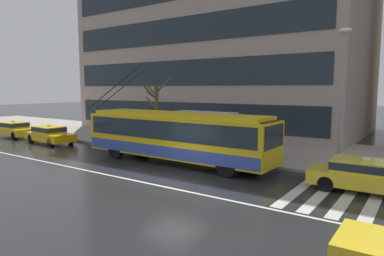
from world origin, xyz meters
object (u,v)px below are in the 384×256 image
object	(u,v)px
taxi_ahead_of_bus	(369,175)
taxi_queued_behind_bus	(50,134)
trolleybus	(176,135)
pedestrian_approaching_curb	(276,132)
street_lamp	(342,87)
taxi_far_behind	(14,129)
bus_shelter	(204,121)
pedestrian_at_shelter	(174,122)
street_tree_bare	(156,109)

from	to	relation	value
taxi_ahead_of_bus	taxi_queued_behind_bus	size ratio (longest dim) A/B	1.03
trolleybus	pedestrian_approaching_curb	distance (m)	5.66
taxi_queued_behind_bus	street_lamp	bearing A→B (deg)	7.74
taxi_ahead_of_bus	taxi_far_behind	bearing A→B (deg)	179.45
trolleybus	taxi_far_behind	distance (m)	17.38
bus_shelter	pedestrian_at_shelter	size ratio (longest dim) A/B	2.07
pedestrian_at_shelter	street_tree_bare	size ratio (longest dim) A/B	0.43
taxi_queued_behind_bus	trolleybus	bearing A→B (deg)	0.08
taxi_queued_behind_bus	bus_shelter	xyz separation A→B (m)	(11.51, 3.36, 1.32)
taxi_queued_behind_bus	street_tree_bare	size ratio (longest dim) A/B	0.93
taxi_queued_behind_bus	pedestrian_at_shelter	xyz separation A→B (m)	(8.80, 3.73, 1.09)
pedestrian_at_shelter	trolleybus	bearing A→B (deg)	-50.78
trolleybus	taxi_far_behind	xyz separation A→B (m)	(-17.36, 0.23, -0.82)
street_lamp	street_tree_bare	xyz separation A→B (m)	(-12.73, 1.34, -1.52)
taxi_far_behind	pedestrian_approaching_curb	world-z (taller)	pedestrian_approaching_curb
street_tree_bare	taxi_far_behind	bearing A→B (deg)	-163.21
taxi_queued_behind_bus	pedestrian_approaching_curb	world-z (taller)	pedestrian_approaching_curb
taxi_ahead_of_bus	street_tree_bare	xyz separation A→B (m)	(-14.37, 4.03, 1.89)
trolleybus	street_tree_bare	world-z (taller)	trolleybus
trolleybus	street_tree_bare	xyz separation A→B (m)	(-4.86, 4.00, 1.07)
street_tree_bare	bus_shelter	bearing A→B (deg)	-8.28
taxi_far_behind	bus_shelter	distance (m)	17.37
taxi_ahead_of_bus	street_lamp	distance (m)	4.65
pedestrian_approaching_curb	street_tree_bare	size ratio (longest dim) A/B	0.40
taxi_far_behind	pedestrian_approaching_curb	xyz separation A→B (m)	(21.63, 3.49, 0.92)
taxi_ahead_of_bus	taxi_queued_behind_bus	bearing A→B (deg)	179.97
taxi_ahead_of_bus	pedestrian_at_shelter	distance (m)	13.14
pedestrian_at_shelter	street_lamp	size ratio (longest dim) A/B	0.30
taxi_ahead_of_bus	bus_shelter	world-z (taller)	bus_shelter
bus_shelter	street_lamp	xyz separation A→B (m)	(8.19, -0.68, 2.10)
taxi_ahead_of_bus	pedestrian_at_shelter	world-z (taller)	pedestrian_at_shelter
pedestrian_approaching_curb	taxi_queued_behind_bus	bearing A→B (deg)	-166.95
bus_shelter	street_lamp	world-z (taller)	street_lamp
pedestrian_approaching_curb	street_tree_bare	distance (m)	9.18
taxi_ahead_of_bus	taxi_queued_behind_bus	xyz separation A→B (m)	(-21.35, 0.01, -0.00)
taxi_far_behind	pedestrian_approaching_curb	size ratio (longest dim) A/B	2.23
taxi_queued_behind_bus	pedestrian_approaching_curb	distance (m)	16.55
trolleybus	taxi_ahead_of_bus	size ratio (longest dim) A/B	2.80
pedestrian_at_shelter	street_tree_bare	bearing A→B (deg)	171.01
bus_shelter	pedestrian_approaching_curb	bearing A→B (deg)	4.68
taxi_far_behind	street_tree_bare	size ratio (longest dim) A/B	0.90
taxi_queued_behind_bus	pedestrian_at_shelter	world-z (taller)	pedestrian_at_shelter
taxi_queued_behind_bus	pedestrian_approaching_curb	xyz separation A→B (m)	(16.10, 3.73, 0.93)
pedestrian_at_shelter	street_tree_bare	world-z (taller)	street_tree_bare
pedestrian_at_shelter	pedestrian_approaching_curb	xyz separation A→B (m)	(7.30, 0.00, -0.16)
pedestrian_at_shelter	pedestrian_approaching_curb	bearing A→B (deg)	0.03
taxi_ahead_of_bus	street_lamp	bearing A→B (deg)	121.48
pedestrian_approaching_curb	pedestrian_at_shelter	bearing A→B (deg)	-179.97
pedestrian_approaching_curb	street_tree_bare	world-z (taller)	street_tree_bare
taxi_queued_behind_bus	pedestrian_at_shelter	distance (m)	9.62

